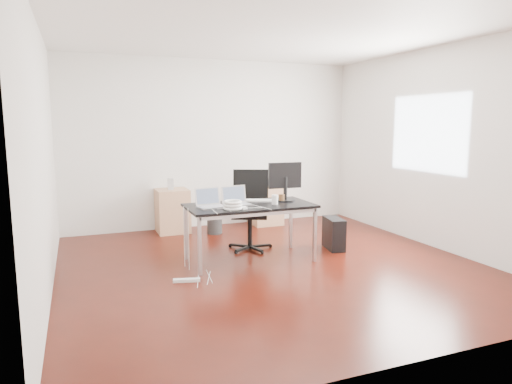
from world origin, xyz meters
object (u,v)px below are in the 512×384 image
object	(u,v)px
desk	(250,209)
pc_tower	(334,233)
filing_cabinet_left	(172,211)
office_chair	(250,206)
filing_cabinet_right	(265,204)

from	to	relation	value
desk	pc_tower	bearing A→B (deg)	3.27
desk	filing_cabinet_left	size ratio (longest dim) A/B	2.29
office_chair	filing_cabinet_left	distance (m)	1.60
filing_cabinet_right	office_chair	bearing A→B (deg)	-120.63
office_chair	filing_cabinet_left	xyz separation A→B (m)	(-0.84, 1.34, -0.26)
filing_cabinet_left	pc_tower	world-z (taller)	filing_cabinet_left
filing_cabinet_left	filing_cabinet_right	world-z (taller)	same
desk	office_chair	distance (m)	0.61
filing_cabinet_left	filing_cabinet_right	xyz separation A→B (m)	(1.63, 0.00, 0.00)
office_chair	filing_cabinet_right	bearing A→B (deg)	82.88
filing_cabinet_left	pc_tower	bearing A→B (deg)	-43.83
office_chair	pc_tower	xyz separation A→B (m)	(1.07, -0.49, -0.39)
office_chair	filing_cabinet_right	xyz separation A→B (m)	(0.79, 1.34, -0.26)
filing_cabinet_right	pc_tower	bearing A→B (deg)	-81.43
desk	filing_cabinet_right	world-z (taller)	desk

